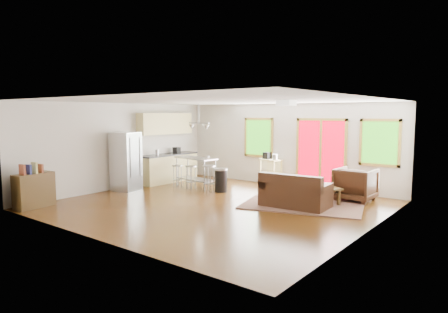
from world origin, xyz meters
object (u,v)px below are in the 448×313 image
Objects in this scene: rug at (304,204)px; armchair at (356,183)px; coffee_table at (318,189)px; ottoman at (308,190)px; refrigerator at (126,161)px; kitchen_cart at (270,163)px; loveseat at (295,194)px; island at (196,167)px.

armchair reaches higher than rug.
coffee_table is 2.14× the size of ottoman.
refrigerator reaches higher than kitchen_cart.
refrigerator is (-5.03, -1.56, 0.85)m from rug.
coffee_table is (0.25, 0.78, 0.05)m from loveseat.
loveseat is 1.09× the size of island.
ottoman is 3.58m from island.
loveseat is 1.29× the size of coffee_table.
refrigerator is at bearing -152.30° from ottoman.
rug is 1.73× the size of loveseat.
coffee_table is at bearing 52.12° from rug.
refrigerator reaches higher than rug.
armchair is (0.90, 1.65, 0.14)m from loveseat.
loveseat is at bearing -108.14° from coffee_table.
island is (-3.77, 0.61, 0.30)m from loveseat.
island reaches higher than loveseat.
kitchen_cart is (1.67, 1.73, 0.08)m from island.
refrigerator is 1.66× the size of kitchen_cart.
ottoman is at bearing 16.97° from refrigerator.
ottoman is (-0.56, 0.60, -0.18)m from coffee_table.
kitchen_cart is at bearing 128.07° from loveseat.
ottoman is 2.10m from kitchen_cart.
refrigerator is at bearing -171.66° from loveseat.
kitchen_cart is (-3.01, 0.69, 0.23)m from armchair.
kitchen_cart reaches higher than island.
armchair is at bearing 12.62° from island.
refrigerator is at bearing -162.77° from rug.
loveseat is 0.96× the size of refrigerator.
kitchen_cart reaches higher than rug.
coffee_table is 2.85m from kitchen_cart.
refrigerator is (-5.02, -1.09, 0.53)m from loveseat.
island is (-3.47, -0.77, 0.44)m from ottoman.
island is at bearing 166.92° from loveseat.
island is (1.24, 1.70, -0.23)m from refrigerator.
coffee_table is (0.24, 0.31, 0.37)m from rug.
armchair reaches higher than island.
rug is 2.98× the size of armchair.
refrigerator is at bearing -126.16° from island.
armchair is at bearing 53.56° from coffee_table.
armchair reaches higher than coffee_table.
armchair is 1.27m from ottoman.
refrigerator is (-5.92, -2.75, 0.39)m from armchair.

